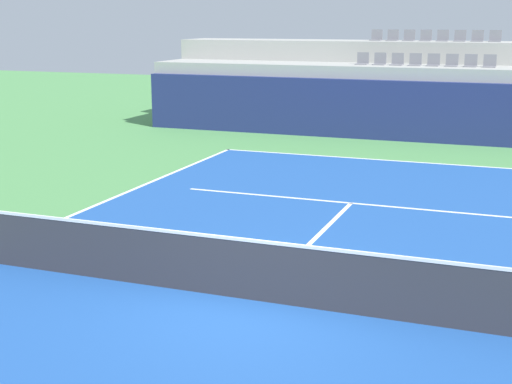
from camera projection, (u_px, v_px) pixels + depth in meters
The scene contains 11 objects.
ground_plane at pixel (253, 300), 11.13m from camera, with size 80.00×80.00×0.00m, color #4C8C4C.
court_surface at pixel (253, 300), 11.12m from camera, with size 11.00×24.00×0.01m, color #1E4C99.
baseline_far at pixel (394, 161), 21.99m from camera, with size 11.00×0.10×0.00m, color white.
service_line_far at pixel (351, 203), 16.94m from camera, with size 8.26×0.10×0.00m, color white.
centre_service_line at pixel (312, 241), 14.03m from camera, with size 0.10×6.40×0.00m, color white.
back_wall at pixel (416, 112), 25.25m from camera, with size 20.51×0.30×2.09m, color navy.
stands_tier_lower at pixel (422, 101), 26.42m from camera, with size 20.51×2.40×2.54m, color #9E9E99.
stands_tier_upper at pixel (431, 85), 28.51m from camera, with size 20.51×2.40×3.34m, color #9E9E99.
seating_row_lower at pixel (424, 62), 26.19m from camera, with size 4.95×0.44×0.44m.
seating_row_upper at pixel (434, 38), 28.19m from camera, with size 4.95×0.44×0.44m.
tennis_net at pixel (252, 269), 11.01m from camera, with size 11.08×0.08×1.07m.
Camera 1 is at (3.75, -9.74, 4.19)m, focal length 51.16 mm.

